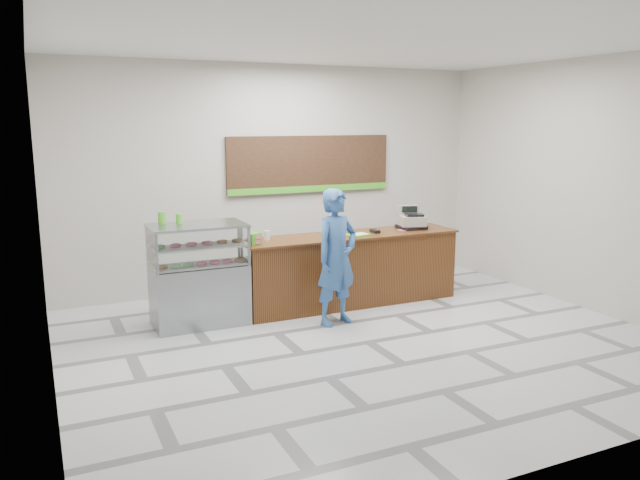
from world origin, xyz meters
name	(u,v)px	position (x,y,z in m)	size (l,w,h in m)	color
floor	(369,342)	(0.00, 0.00, 0.00)	(7.00, 7.00, 0.00)	silver
back_wall	(278,177)	(0.00, 3.00, 1.75)	(7.00, 7.00, 0.00)	#BCB7AD
ceiling	(373,41)	(0.00, 0.00, 3.50)	(7.00, 7.00, 0.00)	silver
sales_counter	(350,269)	(0.55, 1.55, 0.52)	(3.26, 0.76, 1.03)	brown
display_case	(199,274)	(-1.67, 1.55, 0.68)	(1.22, 0.72, 1.33)	gray
menu_board	(310,165)	(0.55, 2.96, 1.93)	(2.80, 0.06, 0.90)	black
cash_register	(411,220)	(1.60, 1.59, 1.16)	(0.46, 0.47, 0.35)	black
card_terminal	(375,231)	(0.94, 1.52, 1.05)	(0.09, 0.18, 0.04)	black
serving_tray	(358,235)	(0.61, 1.43, 1.04)	(0.36, 0.28, 0.02)	#43D618
napkin_box	(252,239)	(-0.95, 1.52, 1.09)	(0.13, 0.13, 0.12)	white
straw_cup	(267,235)	(-0.68, 1.67, 1.09)	(0.08, 0.08, 0.13)	silver
promo_box	(254,239)	(-0.95, 1.41, 1.11)	(0.17, 0.12, 0.15)	green
donut_decal	(403,230)	(1.42, 1.52, 1.03)	(0.17, 0.17, 0.00)	#FF648D
green_cup_left	(162,218)	(-2.06, 1.80, 1.41)	(0.10, 0.10, 0.15)	green
green_cup_right	(179,219)	(-1.86, 1.72, 1.39)	(0.08, 0.08, 0.13)	green
customer	(337,257)	(-0.03, 0.83, 0.89)	(0.65, 0.43, 1.78)	#335FA1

